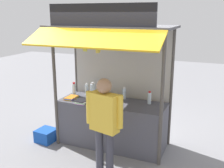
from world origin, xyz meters
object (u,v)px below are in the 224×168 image
object	(u,v)px
water_bottle_front_left	(74,89)
water_bottle_right	(93,91)
magazine_stack_rear_center	(71,98)
banana_bunch_inner_right	(133,46)
banana_bunch_rightmost	(65,43)
water_bottle_back_right	(124,93)
vendor_person	(104,119)
plastic_crate	(46,135)
water_bottle_far_left	(87,89)
water_bottle_mid_left	(149,98)
magazine_stack_left	(82,101)
banana_bunch_inner_left	(85,47)
banana_bunch_leftmost	(98,49)

from	to	relation	value
water_bottle_front_left	water_bottle_right	world-z (taller)	water_bottle_right
magazine_stack_rear_center	banana_bunch_inner_right	distance (m)	1.77
banana_bunch_inner_right	banana_bunch_rightmost	distance (m)	1.21
water_bottle_back_right	vendor_person	bearing A→B (deg)	-84.01
banana_bunch_inner_right	plastic_crate	xyz separation A→B (m)	(-1.80, 0.08, -1.87)
water_bottle_back_right	magazine_stack_rear_center	world-z (taller)	water_bottle_back_right
water_bottle_far_left	water_bottle_mid_left	bearing A→B (deg)	-2.95
water_bottle_back_right	water_bottle_far_left	world-z (taller)	same
vendor_person	magazine_stack_left	bearing A→B (deg)	152.03
water_bottle_back_right	water_bottle_front_left	bearing A→B (deg)	-170.66
banana_bunch_inner_left	magazine_stack_rear_center	bearing A→B (deg)	146.81
vendor_person	plastic_crate	world-z (taller)	vendor_person
banana_bunch_inner_left	banana_bunch_inner_right	bearing A→B (deg)	-0.09
water_bottle_right	water_bottle_back_right	bearing A→B (deg)	17.76
water_bottle_back_right	banana_bunch_leftmost	distance (m)	1.20
water_bottle_far_left	vendor_person	size ratio (longest dim) A/B	0.15
banana_bunch_leftmost	magazine_stack_left	bearing A→B (deg)	156.52
water_bottle_front_left	banana_bunch_inner_right	world-z (taller)	banana_bunch_inner_right
water_bottle_front_left	water_bottle_mid_left	bearing A→B (deg)	2.63
magazine_stack_left	banana_bunch_inner_left	xyz separation A→B (m)	(0.21, -0.19, 1.03)
water_bottle_mid_left	banana_bunch_inner_right	distance (m)	1.19
banana_bunch_inner_left	banana_bunch_rightmost	bearing A→B (deg)	-179.98
banana_bunch_leftmost	vendor_person	size ratio (longest dim) A/B	0.19
water_bottle_front_left	plastic_crate	world-z (taller)	water_bottle_front_left
water_bottle_front_left	magazine_stack_rear_center	distance (m)	0.25
water_bottle_mid_left	banana_bunch_rightmost	size ratio (longest dim) A/B	1.10
banana_bunch_rightmost	banana_bunch_inner_left	size ratio (longest dim) A/B	0.76
water_bottle_right	magazine_stack_rear_center	distance (m)	0.44
banana_bunch_inner_right	vendor_person	xyz separation A→B (m)	(-0.26, -0.50, -1.05)
water_bottle_front_left	banana_bunch_inner_left	size ratio (longest dim) A/B	0.94
water_bottle_right	plastic_crate	size ratio (longest dim) A/B	0.91
water_bottle_right	banana_bunch_inner_left	distance (m)	1.07
banana_bunch_rightmost	banana_bunch_inner_left	bearing A→B (deg)	0.02
magazine_stack_rear_center	plastic_crate	bearing A→B (deg)	-150.60
banana_bunch_rightmost	water_bottle_right	bearing A→B (deg)	65.81
water_bottle_front_left	banana_bunch_rightmost	bearing A→B (deg)	-71.26
water_bottle_back_right	banana_bunch_rightmost	xyz separation A→B (m)	(-0.82, -0.72, 1.01)
water_bottle_far_left	banana_bunch_inner_right	size ratio (longest dim) A/B	1.03
water_bottle_back_right	water_bottle_far_left	xyz separation A→B (m)	(-0.80, -0.03, 0.00)
banana_bunch_inner_right	banana_bunch_inner_left	distance (m)	0.83
banana_bunch_inner_right	banana_bunch_rightmost	size ratio (longest dim) A/B	1.05
water_bottle_back_right	magazine_stack_rear_center	xyz separation A→B (m)	(-0.96, -0.38, -0.09)
water_bottle_front_left	water_bottle_far_left	bearing A→B (deg)	32.83
water_bottle_mid_left	banana_bunch_rightmost	xyz separation A→B (m)	(-1.35, -0.63, 1.01)
magazine_stack_left	banana_bunch_leftmost	xyz separation A→B (m)	(0.44, -0.19, 1.02)
water_bottle_back_right	water_bottle_mid_left	bearing A→B (deg)	-10.38
water_bottle_front_left	banana_bunch_rightmost	world-z (taller)	banana_bunch_rightmost
magazine_stack_rear_center	banana_bunch_leftmost	xyz separation A→B (m)	(0.75, -0.34, 1.03)
water_bottle_front_left	magazine_stack_rear_center	bearing A→B (deg)	-74.95
water_bottle_front_left	water_bottle_far_left	size ratio (longest dim) A/B	1.15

